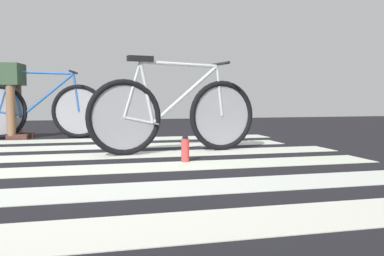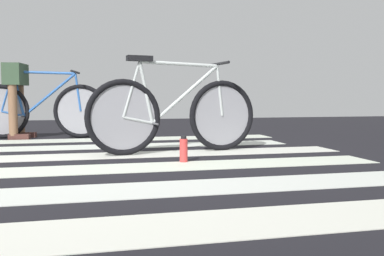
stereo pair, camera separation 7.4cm
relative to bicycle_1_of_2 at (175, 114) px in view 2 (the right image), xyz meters
The scene contains 6 objects.
ground 1.23m from the bicycle_1_of_2, 155.17° to the right, with size 18.00×14.00×0.02m.
crosswalk_markings 1.18m from the bicycle_1_of_2, 156.82° to the right, with size 5.47×4.24×0.00m.
bicycle_1_of_2 is the anchor object (origin of this frame).
bicycle_2_of_2 2.35m from the bicycle_1_of_2, 127.75° to the left, with size 1.72×0.53×0.93m.
cyclist_2_of_2 2.60m from the bicycle_1_of_2, 132.50° to the left, with size 0.37×0.44×0.98m.
water_bottle 0.67m from the bicycle_1_of_2, 93.77° to the right, with size 0.07×0.07×0.22m.
Camera 2 is at (0.28, -3.56, 0.57)m, focal length 39.69 mm.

